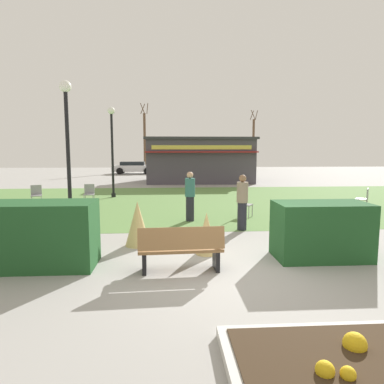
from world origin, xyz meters
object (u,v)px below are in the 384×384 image
object	(u,v)px
tree_right_bg	(253,143)
person_strolling	(242,202)
cafe_chair_west	(243,202)
park_bench	(181,249)
lamppost_mid	(67,137)
parked_car_center_slot	(188,167)
cafe_chair_east	(89,192)
parked_car_west_slot	(134,167)
lamppost_far	(112,141)
person_standing	(190,196)
cafe_chair_center	(36,194)
tree_left_bg	(145,141)
food_kiosk	(199,160)
cafe_chair_north	(364,197)

from	to	relation	value
tree_right_bg	person_strolling	bearing A→B (deg)	-104.07
tree_right_bg	cafe_chair_west	bearing A→B (deg)	-104.15
park_bench	lamppost_mid	size ratio (longest dim) A/B	0.38
cafe_chair_west	parked_car_center_slot	distance (m)	22.47
lamppost_mid	cafe_chair_east	xyz separation A→B (m)	(-0.43, 4.59, -2.30)
parked_car_west_slot	lamppost_far	bearing A→B (deg)	-87.98
parked_car_west_slot	park_bench	bearing A→B (deg)	-82.55
lamppost_far	person_standing	distance (m)	7.43
cafe_chair_center	tree_right_bg	bearing A→B (deg)	59.29
lamppost_mid	cafe_chair_west	size ratio (longest dim) A/B	5.08
lamppost_far	tree_left_bg	xyz separation A→B (m)	(0.18, 21.54, 0.50)
park_bench	tree_left_bg	distance (m)	33.00
food_kiosk	tree_right_bg	world-z (taller)	tree_right_bg
cafe_chair_center	tree_right_bg	world-z (taller)	tree_right_bg
person_strolling	parked_car_west_slot	world-z (taller)	person_strolling
person_standing	cafe_chair_east	bearing A→B (deg)	-155.70
lamppost_mid	person_standing	xyz separation A→B (m)	(3.83, 0.63, -1.97)
person_strolling	person_standing	xyz separation A→B (m)	(-1.50, 1.44, 0.00)
park_bench	tree_right_bg	world-z (taller)	tree_right_bg
cafe_chair_center	parked_car_center_slot	size ratio (longest dim) A/B	0.21
tree_right_bg	parked_car_center_slot	bearing A→B (deg)	-137.59
person_standing	tree_right_bg	size ratio (longest dim) A/B	0.24
cafe_chair_west	cafe_chair_east	world-z (taller)	same
cafe_chair_center	parked_car_center_slot	bearing A→B (deg)	68.35
lamppost_far	park_bench	bearing A→B (deg)	-74.67
food_kiosk	lamppost_far	bearing A→B (deg)	-121.56
lamppost_mid	lamppost_far	bearing A→B (deg)	87.69
cafe_chair_west	tree_right_bg	size ratio (longest dim) A/B	0.13
food_kiosk	cafe_chair_center	bearing A→B (deg)	-126.55
cafe_chair_north	lamppost_mid	bearing A→B (deg)	-168.29
cafe_chair_east	person_standing	world-z (taller)	person_standing
food_kiosk	cafe_chair_west	world-z (taller)	food_kiosk
parked_car_west_slot	tree_left_bg	distance (m)	5.46
lamppost_far	cafe_chair_east	size ratio (longest dim) A/B	5.08
tree_left_bg	tree_right_bg	bearing A→B (deg)	12.71
tree_left_bg	cafe_chair_center	bearing A→B (deg)	-97.32
lamppost_far	person_strolling	world-z (taller)	lamppost_far
person_strolling	person_standing	bearing A→B (deg)	-156.80
lamppost_far	person_strolling	bearing A→B (deg)	-56.60
cafe_chair_west	tree_left_bg	size ratio (longest dim) A/B	0.12
cafe_chair_east	person_strolling	distance (m)	7.90
person_standing	food_kiosk	bearing A→B (deg)	151.14
lamppost_mid	tree_left_bg	xyz separation A→B (m)	(0.45, 28.39, 0.50)
person_standing	tree_right_bg	distance (m)	32.22
lamppost_mid	parked_car_west_slot	size ratio (longest dim) A/B	1.07
food_kiosk	tree_left_bg	distance (m)	14.24
park_bench	parked_car_west_slot	xyz separation A→B (m)	(-3.67, 28.06, 0.16)
cafe_chair_east	park_bench	bearing A→B (deg)	-67.08
person_strolling	tree_left_bg	xyz separation A→B (m)	(-4.88, 29.21, 2.47)
cafe_chair_center	person_standing	xyz separation A→B (m)	(6.47, -3.71, 0.33)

